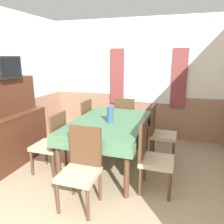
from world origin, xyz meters
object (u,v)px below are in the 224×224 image
Objects in this scene: chair_head_near at (82,166)px; vase at (110,115)px; chair_left_far at (81,123)px; tv at (4,67)px; chair_left_near at (52,142)px; chair_right_near at (152,155)px; dining_table at (110,127)px; chair_head_window at (125,119)px; sideboard at (9,129)px; chair_right_far at (160,131)px.

vase is at bearing -92.34° from chair_head_near.
tv is (-0.82, -0.96, 1.12)m from chair_left_far.
chair_right_near is at bearing -90.00° from chair_left_near.
chair_head_window is (-0.00, 1.07, -0.16)m from dining_table.
chair_left_near is 0.95m from chair_head_near.
chair_left_near is (-0.77, -1.59, 0.00)m from chair_head_window.
vase is at bearing -61.80° from chair_left_near.
sideboard is (-0.85, -0.99, 0.11)m from chair_left_far.
dining_table is 1.84× the size of chair_right_near.
sideboard is (-1.61, -1.54, 0.11)m from chair_head_window.
dining_table is at bearing 15.73° from tv.
tv reaches higher than dining_table.
chair_left_far is at bearing -123.98° from chair_right_near.
tv is (-1.59, -1.52, 1.12)m from chair_head_window.
chair_left_far is 1.69m from tv.
chair_right_near is (0.77, -1.59, 0.00)m from chair_head_window.
chair_right_near is at bearing -123.98° from chair_left_far.
tv is (0.03, 0.02, 1.01)m from sideboard.
sideboard is (-1.61, 0.61, 0.11)m from chair_head_near.
chair_right_far is at bearing 22.27° from tv.
chair_head_window is at bearing 92.00° from vase.
chair_left_far is (-0.77, -0.56, 0.00)m from chair_head_window.
dining_table is 1.68m from sideboard.
chair_left_far is at bearing 0.00° from chair_left_near.
chair_right_near and chair_left_near have the same top height.
chair_head_near is 2.04m from tv.
dining_table is 1.09m from chair_head_window.
tv is (-0.82, 0.07, 1.12)m from chair_left_near.
chair_right_far is at bearing -115.74° from chair_head_near.
chair_left_near is 1.39m from tv.
chair_head_near is 0.67× the size of sideboard.
chair_right_far is 1.77m from chair_head_near.
tv reaches higher than chair_head_window.
chair_left_far is 1.77m from chair_head_near.
dining_table is 1.84× the size of chair_left_far.
vase is at bearing -88.00° from chair_head_window.
chair_head_window is 0.95m from chair_right_far.
tv is (-1.59, 0.63, 1.12)m from chair_head_near.
chair_right_far is at bearing 33.98° from dining_table.
chair_right_far and chair_left_near have the same top height.
vase reaches higher than chair_right_far.
chair_right_far reaches higher than dining_table.
tv is (-2.35, 0.07, 1.12)m from chair_right_near.
dining_table is at bearing -90.00° from chair_head_near.
vase reaches higher than chair_head_window.
chair_head_near is 1.07m from vase.
tv is at bearing -136.22° from chair_head_window.
chair_right_near is 1.00× the size of chair_left_far.
chair_left_far is 1.30m from sideboard.
chair_left_near reaches higher than dining_table.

